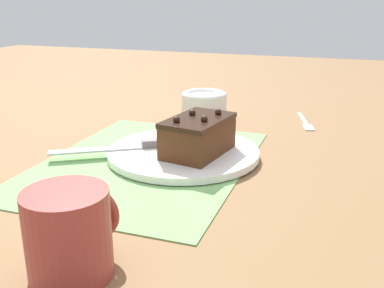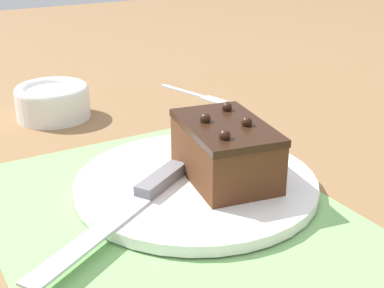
{
  "view_description": "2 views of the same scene",
  "coord_description": "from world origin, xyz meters",
  "px_view_note": "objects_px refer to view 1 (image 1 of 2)",
  "views": [
    {
      "loc": [
        -0.66,
        -0.32,
        0.28
      ],
      "look_at": [
        0.06,
        -0.07,
        0.02
      ],
      "focal_mm": 42.0,
      "sensor_mm": 36.0,
      "label": 1
    },
    {
      "loc": [
        -0.41,
        0.22,
        0.28
      ],
      "look_at": [
        0.08,
        -0.07,
        0.04
      ],
      "focal_mm": 50.0,
      "sensor_mm": 36.0,
      "label": 2
    }
  ],
  "objects_px": {
    "cake_plate": "(183,152)",
    "coffee_mug": "(70,233)",
    "chocolate_cake": "(198,135)",
    "dessert_fork": "(305,122)",
    "small_bowl": "(204,101)",
    "serving_knife": "(141,145)"
  },
  "relations": [
    {
      "from": "cake_plate",
      "to": "coffee_mug",
      "type": "bearing_deg",
      "value": -178.05
    },
    {
      "from": "chocolate_cake",
      "to": "coffee_mug",
      "type": "bearing_deg",
      "value": 177.06
    },
    {
      "from": "chocolate_cake",
      "to": "dessert_fork",
      "type": "relative_size",
      "value": 0.99
    },
    {
      "from": "small_bowl",
      "to": "dessert_fork",
      "type": "height_order",
      "value": "small_bowl"
    },
    {
      "from": "cake_plate",
      "to": "small_bowl",
      "type": "bearing_deg",
      "value": 11.24
    },
    {
      "from": "coffee_mug",
      "to": "dessert_fork",
      "type": "distance_m",
      "value": 0.69
    },
    {
      "from": "chocolate_cake",
      "to": "small_bowl",
      "type": "distance_m",
      "value": 0.35
    },
    {
      "from": "coffee_mug",
      "to": "dessert_fork",
      "type": "xyz_separation_m",
      "value": [
        0.67,
        -0.17,
        -0.05
      ]
    },
    {
      "from": "small_bowl",
      "to": "dessert_fork",
      "type": "bearing_deg",
      "value": -94.21
    },
    {
      "from": "chocolate_cake",
      "to": "serving_knife",
      "type": "distance_m",
      "value": 0.11
    },
    {
      "from": "serving_knife",
      "to": "coffee_mug",
      "type": "relative_size",
      "value": 2.21
    },
    {
      "from": "serving_knife",
      "to": "small_bowl",
      "type": "distance_m",
      "value": 0.34
    },
    {
      "from": "serving_knife",
      "to": "cake_plate",
      "type": "bearing_deg",
      "value": -108.93
    },
    {
      "from": "serving_knife",
      "to": "dessert_fork",
      "type": "xyz_separation_m",
      "value": [
        0.32,
        -0.26,
        -0.02
      ]
    },
    {
      "from": "cake_plate",
      "to": "dessert_fork",
      "type": "height_order",
      "value": "cake_plate"
    },
    {
      "from": "cake_plate",
      "to": "chocolate_cake",
      "type": "xyz_separation_m",
      "value": [
        -0.01,
        -0.03,
        0.04
      ]
    },
    {
      "from": "cake_plate",
      "to": "dessert_fork",
      "type": "relative_size",
      "value": 1.82
    },
    {
      "from": "cake_plate",
      "to": "small_bowl",
      "type": "height_order",
      "value": "small_bowl"
    },
    {
      "from": "chocolate_cake",
      "to": "small_bowl",
      "type": "bearing_deg",
      "value": 15.93
    },
    {
      "from": "serving_knife",
      "to": "dessert_fork",
      "type": "distance_m",
      "value": 0.41
    },
    {
      "from": "chocolate_cake",
      "to": "coffee_mug",
      "type": "relative_size",
      "value": 1.5
    },
    {
      "from": "dessert_fork",
      "to": "small_bowl",
      "type": "bearing_deg",
      "value": -19.89
    }
  ]
}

